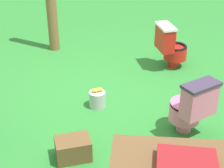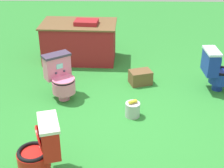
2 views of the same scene
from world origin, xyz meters
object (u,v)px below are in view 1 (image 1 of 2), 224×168
at_px(toilet_pink, 191,107).
at_px(toilet_red, 171,46).
at_px(small_crate, 73,149).
at_px(lemon_bucket, 97,99).

xyz_separation_m(toilet_pink, toilet_red, (0.06, -1.79, 0.00)).
height_order(small_crate, lemon_bucket, lemon_bucket).
relative_size(toilet_pink, toilet_red, 1.00).
distance_m(small_crate, lemon_bucket, 1.06).
bearing_deg(lemon_bucket, toilet_red, -130.51).
relative_size(toilet_red, lemon_bucket, 2.63).
height_order(toilet_pink, small_crate, toilet_pink).
distance_m(toilet_red, lemon_bucket, 1.67).
height_order(toilet_pink, toilet_red, same).
bearing_deg(toilet_pink, small_crate, 166.32).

